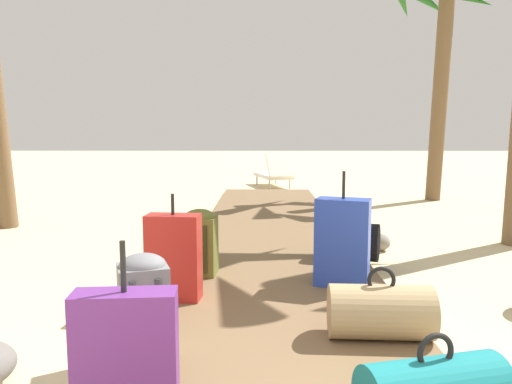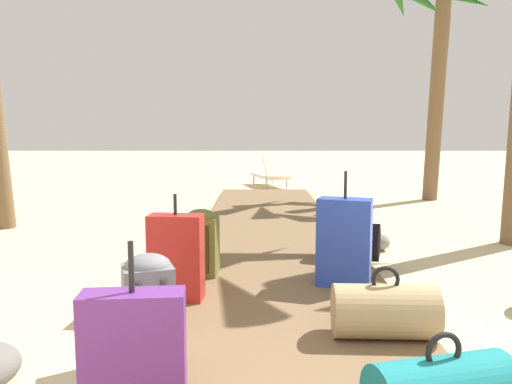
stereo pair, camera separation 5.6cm
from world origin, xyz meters
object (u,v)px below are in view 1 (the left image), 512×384
lounge_chair (274,173)px  suitcase_blue (342,242)px  duffel_bag_tan (380,311)px  backpack_grey (143,300)px  backpack_olive (200,240)px  palm_tree_far_right (441,10)px  duffel_bag_black (351,241)px  suitcase_purple (126,354)px  suitcase_red (174,257)px

lounge_chair → suitcase_blue: bearing=-87.6°
duffel_bag_tan → backpack_grey: size_ratio=1.12×
backpack_olive → palm_tree_far_right: 7.06m
lounge_chair → duffel_bag_black: bearing=-85.6°
duffel_bag_black → lounge_chair: lounge_chair is taller
duffel_bag_black → backpack_olive: backpack_olive is taller
palm_tree_far_right → lounge_chair: palm_tree_far_right is taller
duffel_bag_black → suitcase_purple: suitcase_purple is taller
backpack_olive → suitcase_purple: (-0.05, -2.10, -0.02)m
suitcase_purple → lounge_chair: suitcase_purple is taller
suitcase_blue → backpack_grey: (-1.28, -1.18, -0.06)m
duffel_bag_black → palm_tree_far_right: palm_tree_far_right is taller
backpack_olive → palm_tree_far_right: size_ratio=0.13×
backpack_grey → backpack_olive: bearing=85.1°
suitcase_red → palm_tree_far_right: bearing=56.4°
suitcase_red → suitcase_purple: size_ratio=1.01×
duffel_bag_black → palm_tree_far_right: 6.11m
backpack_grey → lounge_chair: size_ratio=0.33×
suitcase_blue → palm_tree_far_right: size_ratio=0.21×
suitcase_purple → backpack_grey: bearing=96.8°
suitcase_blue → duffel_bag_tan: (0.06, -1.01, -0.18)m
duffel_bag_tan → suitcase_blue: bearing=93.4°
backpack_grey → lounge_chair: (0.95, 8.94, -0.04)m
suitcase_purple → palm_tree_far_right: palm_tree_far_right is taller
backpack_olive → backpack_grey: bearing=-94.9°
backpack_olive → lounge_chair: size_ratio=0.34×
suitcase_red → suitcase_purple: (0.06, -1.47, -0.04)m
suitcase_blue → backpack_olive: suitcase_blue is taller
suitcase_purple → palm_tree_far_right: bearing=62.4°
suitcase_red → lounge_chair: size_ratio=0.47×
duffel_bag_tan → backpack_olive: 1.78m
suitcase_purple → duffel_bag_black: bearing=61.4°
suitcase_blue → palm_tree_far_right: 6.73m
suitcase_red → backpack_olive: 0.64m
duffel_bag_black → lounge_chair: size_ratio=0.36×
duffel_bag_tan → backpack_olive: backpack_olive is taller
backpack_olive → duffel_bag_tan: bearing=-47.0°
backpack_grey → duffel_bag_black: bearing=52.9°
duffel_bag_tan → palm_tree_far_right: palm_tree_far_right is taller
lounge_chair → suitcase_red: bearing=-96.6°
duffel_bag_black → duffel_bag_tan: duffel_bag_black is taller
suitcase_blue → backpack_olive: size_ratio=1.61×
suitcase_red → duffel_bag_tan: suitcase_red is taller
suitcase_red → palm_tree_far_right: palm_tree_far_right is taller
duffel_bag_black → lounge_chair: bearing=94.4°
suitcase_blue → suitcase_purple: size_ratio=1.19×
duffel_bag_black → backpack_olive: 1.45m
suitcase_blue → suitcase_purple: (-1.20, -1.81, -0.07)m
backpack_olive → lounge_chair: (0.82, 7.47, -0.04)m
duffel_bag_black → suitcase_purple: size_ratio=0.79×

